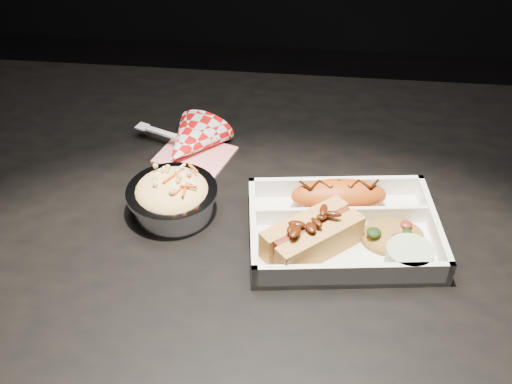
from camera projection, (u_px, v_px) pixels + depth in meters
dining_table at (287, 257)px, 0.97m from camera, size 1.20×0.80×0.75m
food_tray at (343, 233)px, 0.86m from camera, size 0.27×0.21×0.04m
fried_pastry at (339, 195)px, 0.90m from camera, size 0.14×0.07×0.04m
hotdog at (312, 234)px, 0.83m from camera, size 0.14×0.13×0.06m
fried_rice_mound at (394, 230)px, 0.85m from camera, size 0.09×0.08×0.03m
cupcake_liner at (409, 258)px, 0.81m from camera, size 0.06×0.06×0.03m
foil_coleslaw_cup at (172, 196)px, 0.89m from camera, size 0.13×0.13×0.07m
napkin_fork at (190, 143)px, 1.02m from camera, size 0.17×0.14×0.10m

